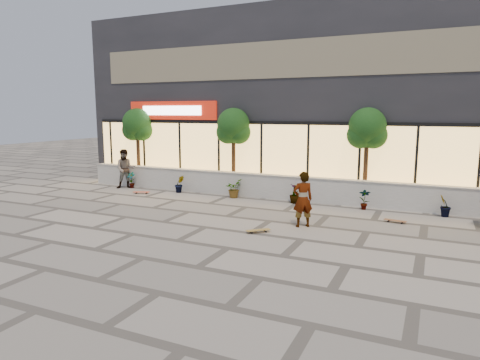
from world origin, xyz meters
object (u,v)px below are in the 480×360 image
at_px(tree_midwest, 233,128).
at_px(skater_left, 125,169).
at_px(skateboard_center, 258,230).
at_px(tree_west, 137,126).
at_px(skateboard_right_near, 395,221).
at_px(tree_mideast, 367,131).
at_px(skateboard_left, 141,192).
at_px(skater_center, 303,199).

distance_m(tree_midwest, skater_left, 5.77).
relative_size(tree_midwest, skateboard_center, 5.59).
relative_size(tree_west, skateboard_right_near, 5.20).
bearing_deg(tree_mideast, skater_left, -172.89).
distance_m(skater_left, skateboard_center, 10.03).
bearing_deg(tree_west, skateboard_left, -50.43).
height_order(skater_center, skater_left, skater_left).
height_order(skater_left, skateboard_left, skater_left).
bearing_deg(skateboard_center, skater_left, 110.33).
bearing_deg(skater_left, tree_midwest, -19.09).
distance_m(skater_center, skateboard_left, 8.77).
relative_size(tree_midwest, skateboard_right_near, 5.20).
bearing_deg(skater_center, tree_mideast, -140.26).
distance_m(tree_west, skateboard_left, 4.12).
relative_size(skateboard_center, skateboard_left, 0.90).
height_order(tree_mideast, skater_center, tree_mideast).
height_order(tree_west, skateboard_center, tree_west).
bearing_deg(skateboard_right_near, tree_mideast, 126.77).
distance_m(tree_west, tree_mideast, 11.50).
bearing_deg(tree_mideast, tree_midwest, 180.00).
bearing_deg(skater_center, tree_midwest, -79.72).
bearing_deg(skater_left, skateboard_right_near, -40.59).
xyz_separation_m(tree_west, tree_mideast, (11.50, 0.00, 0.00)).
relative_size(tree_mideast, skateboard_right_near, 5.20).
bearing_deg(skateboard_right_near, skater_left, -177.16).
bearing_deg(skateboard_center, tree_mideast, 25.91).
xyz_separation_m(skater_center, skater_left, (-9.96, 3.27, 0.05)).
height_order(tree_mideast, skateboard_center, tree_mideast).
relative_size(tree_midwest, tree_mideast, 1.00).
xyz_separation_m(tree_west, skater_left, (0.28, -1.40, -2.02)).
height_order(tree_west, skateboard_left, tree_west).
xyz_separation_m(tree_midwest, skater_center, (4.74, -4.67, -2.07)).
xyz_separation_m(tree_midwest, tree_mideast, (6.00, 0.00, 0.00)).
relative_size(skater_left, skateboard_left, 2.47).
height_order(skater_center, skateboard_center, skater_center).
relative_size(tree_west, tree_midwest, 1.00).
bearing_deg(skateboard_left, tree_mideast, -8.36).
bearing_deg(tree_west, tree_mideast, 0.00).
xyz_separation_m(tree_midwest, skateboard_center, (3.69, -5.92, -2.91)).
distance_m(tree_mideast, skater_left, 11.49).
height_order(tree_midwest, skateboard_left, tree_midwest).
height_order(tree_west, skater_left, tree_west).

